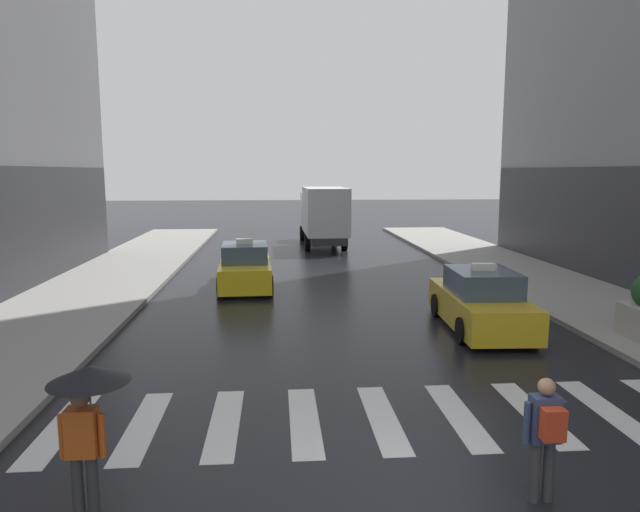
# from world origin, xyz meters

# --- Properties ---
(crosswalk_markings) EXTENTS (11.30, 2.80, 0.01)m
(crosswalk_markings) POSITION_xyz_m (-0.00, 3.00, 0.00)
(crosswalk_markings) COLOR silver
(crosswalk_markings) RESTS_ON ground
(taxi_lead) EXTENTS (2.08, 4.61, 1.80)m
(taxi_lead) POSITION_xyz_m (3.68, 8.42, 0.72)
(taxi_lead) COLOR gold
(taxi_lead) RESTS_ON ground
(taxi_second) EXTENTS (2.08, 4.61, 1.80)m
(taxi_second) POSITION_xyz_m (-2.95, 14.55, 0.72)
(taxi_second) COLOR yellow
(taxi_second) RESTS_ON ground
(box_truck) EXTENTS (2.37, 7.57, 3.35)m
(box_truck) POSITION_xyz_m (0.85, 25.86, 1.85)
(box_truck) COLOR #2D2D2D
(box_truck) RESTS_ON ground
(pedestrian_with_umbrella) EXTENTS (0.96, 0.96, 1.94)m
(pedestrian_with_umbrella) POSITION_xyz_m (-4.07, 0.42, 1.52)
(pedestrian_with_umbrella) COLOR #333338
(pedestrian_with_umbrella) RESTS_ON ground
(pedestrian_with_backpack) EXTENTS (0.55, 0.43, 1.65)m
(pedestrian_with_backpack) POSITION_xyz_m (1.57, 0.32, 0.97)
(pedestrian_with_backpack) COLOR #333338
(pedestrian_with_backpack) RESTS_ON ground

